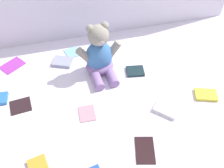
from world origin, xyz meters
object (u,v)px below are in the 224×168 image
object	(u,v)px
book_case_5	(62,62)
book_case_11	(20,106)
book_case_2	(87,113)
book_case_7	(135,71)
book_case_1	(12,65)
book_case_4	(166,109)
teddy_bear	(100,56)
book_case_6	(145,150)
book_case_3	(73,52)
book_case_9	(206,95)

from	to	relation	value
book_case_5	book_case_11	world-z (taller)	book_case_5
book_case_2	book_case_7	size ratio (longest dim) A/B	0.99
book_case_1	book_case_4	world-z (taller)	book_case_4
teddy_bear	book_case_6	world-z (taller)	teddy_bear
teddy_bear	book_case_7	size ratio (longest dim) A/B	3.10
book_case_7	book_case_4	bearing A→B (deg)	-158.62
teddy_bear	book_case_5	bearing A→B (deg)	145.93
book_case_1	book_case_3	bearing A→B (deg)	-121.29
book_case_4	book_case_6	bearing A→B (deg)	0.91
book_case_11	book_case_7	bearing A→B (deg)	2.35
book_case_5	book_case_2	bearing A→B (deg)	33.90
teddy_bear	book_case_9	size ratio (longest dim) A/B	2.75
book_case_5	book_case_7	xyz separation A→B (m)	(0.38, -0.18, -0.00)
book_case_2	book_case_3	xyz separation A→B (m)	(0.00, 0.47, -0.00)
book_case_7	book_case_11	xyz separation A→B (m)	(-0.62, -0.09, -0.00)
book_case_9	book_case_11	size ratio (longest dim) A/B	1.08
book_case_1	book_case_7	world-z (taller)	book_case_7
book_case_11	book_case_1	bearing A→B (deg)	91.56
book_case_2	book_case_3	world-z (taller)	book_case_2
book_case_1	teddy_bear	bearing A→B (deg)	-145.09
book_case_4	book_case_5	distance (m)	0.64
book_case_4	book_case_9	bearing A→B (deg)	144.34
book_case_2	book_case_5	xyz separation A→B (m)	(-0.07, 0.39, 0.00)
book_case_6	book_case_9	xyz separation A→B (m)	(0.40, 0.21, 0.00)
book_case_9	book_case_6	bearing A→B (deg)	136.80
book_case_1	book_case_4	bearing A→B (deg)	-161.46
book_case_3	book_case_9	bearing A→B (deg)	-53.63
teddy_bear	book_case_5	xyz separation A→B (m)	(-0.19, 0.12, -0.10)
book_case_6	book_case_11	world-z (taller)	same
teddy_bear	book_case_4	distance (m)	0.44
teddy_bear	book_case_4	xyz separation A→B (m)	(0.25, -0.35, -0.10)
book_case_1	book_case_9	size ratio (longest dim) A/B	1.15
book_case_4	book_case_11	world-z (taller)	book_case_4
book_case_2	book_case_1	bearing A→B (deg)	-49.79
book_case_4	book_case_9	size ratio (longest dim) A/B	1.04
teddy_bear	book_case_1	distance (m)	0.51
book_case_6	book_case_9	bearing A→B (deg)	42.34
book_case_4	book_case_5	bearing A→B (deg)	-91.50
book_case_5	book_case_9	distance (m)	0.80
book_case_1	book_case_11	distance (m)	0.31
book_case_4	book_case_3	bearing A→B (deg)	-100.53
teddy_bear	book_case_9	xyz separation A→B (m)	(0.48, -0.31, -0.10)
book_case_3	book_case_11	distance (m)	0.46
book_case_5	book_case_9	world-z (taller)	book_case_5
book_case_3	book_case_6	world-z (taller)	book_case_3
book_case_1	book_case_2	distance (m)	0.56
book_case_1	book_case_2	size ratio (longest dim) A/B	1.32
book_case_3	book_case_4	distance (m)	0.66
book_case_6	book_case_11	xyz separation A→B (m)	(-0.51, 0.38, -0.00)
book_case_2	book_case_11	world-z (taller)	book_case_2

